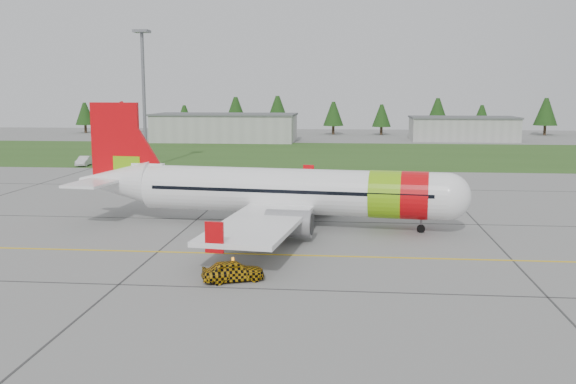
# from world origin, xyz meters

# --- Properties ---
(ground) EXTENTS (320.00, 320.00, 0.00)m
(ground) POSITION_xyz_m (0.00, 0.00, 0.00)
(ground) COLOR gray
(ground) RESTS_ON ground
(aircraft) EXTENTS (34.68, 32.18, 10.52)m
(aircraft) POSITION_xyz_m (-7.02, 17.80, 3.03)
(aircraft) COLOR white
(aircraft) RESTS_ON ground
(follow_me_car) EXTENTS (1.77, 1.91, 3.82)m
(follow_me_car) POSITION_xyz_m (-8.27, 1.42, 1.91)
(follow_me_car) COLOR #DBA10C
(follow_me_car) RESTS_ON ground
(service_van) EXTENTS (1.71, 1.63, 4.54)m
(service_van) POSITION_xyz_m (-42.44, 59.67, 2.27)
(service_van) COLOR silver
(service_van) RESTS_ON ground
(grass_strip) EXTENTS (320.00, 50.00, 0.03)m
(grass_strip) POSITION_xyz_m (0.00, 82.00, 0.01)
(grass_strip) COLOR #30561E
(grass_strip) RESTS_ON ground
(taxi_guideline) EXTENTS (120.00, 0.25, 0.02)m
(taxi_guideline) POSITION_xyz_m (0.00, 8.00, 0.01)
(taxi_guideline) COLOR gold
(taxi_guideline) RESTS_ON ground
(hangar_west) EXTENTS (32.00, 14.00, 6.00)m
(hangar_west) POSITION_xyz_m (-30.00, 110.00, 3.00)
(hangar_west) COLOR #A8A8A3
(hangar_west) RESTS_ON ground
(hangar_east) EXTENTS (24.00, 12.00, 5.20)m
(hangar_east) POSITION_xyz_m (25.00, 118.00, 2.60)
(hangar_east) COLOR #A8A8A3
(hangar_east) RESTS_ON ground
(floodlight_mast) EXTENTS (0.50, 0.50, 20.00)m
(floodlight_mast) POSITION_xyz_m (-32.00, 58.00, 10.00)
(floodlight_mast) COLOR slate
(floodlight_mast) RESTS_ON ground
(treeline) EXTENTS (160.00, 8.00, 10.00)m
(treeline) POSITION_xyz_m (0.00, 138.00, 5.00)
(treeline) COLOR #1C3F14
(treeline) RESTS_ON ground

